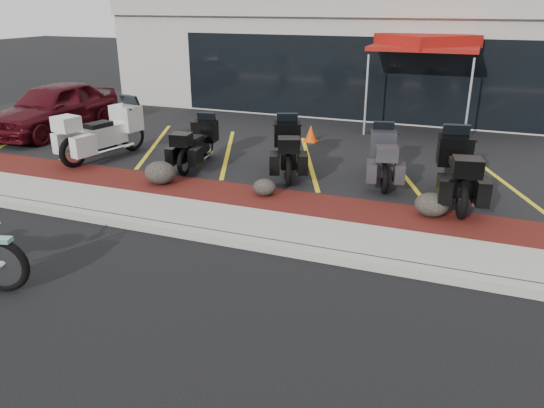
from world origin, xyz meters
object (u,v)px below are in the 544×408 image
at_px(hero_cruiser, 0,257).
at_px(touring_white, 131,123).
at_px(parked_car, 54,108).
at_px(traffic_cone, 311,133).
at_px(popup_canopy, 426,43).

bearing_deg(hero_cruiser, touring_white, 94.82).
distance_m(touring_white, parked_car, 3.47).
relative_size(traffic_cone, popup_canopy, 0.13).
distance_m(touring_white, popup_canopy, 8.70).
distance_m(hero_cruiser, touring_white, 6.97).
relative_size(touring_white, parked_car, 0.58).
height_order(hero_cruiser, traffic_cone, hero_cruiser).
relative_size(hero_cruiser, touring_white, 1.21).
distance_m(hero_cruiser, parked_car, 9.42).
distance_m(hero_cruiser, popup_canopy, 12.77).
xyz_separation_m(hero_cruiser, parked_car, (-5.77, 7.44, 0.35)).
relative_size(parked_car, popup_canopy, 1.24).
bearing_deg(parked_car, touring_white, -14.39).
bearing_deg(popup_canopy, hero_cruiser, -98.51).
height_order(traffic_cone, popup_canopy, popup_canopy).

